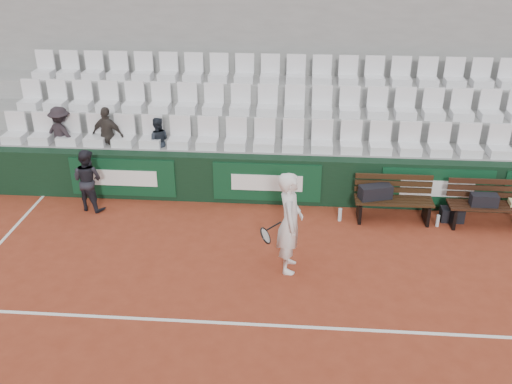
# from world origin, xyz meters

# --- Properties ---
(ground) EXTENTS (80.00, 80.00, 0.00)m
(ground) POSITION_xyz_m (0.00, 0.00, 0.00)
(ground) COLOR maroon
(ground) RESTS_ON ground
(court_baseline) EXTENTS (18.00, 0.06, 0.01)m
(court_baseline) POSITION_xyz_m (0.00, 0.00, 0.00)
(court_baseline) COLOR white
(court_baseline) RESTS_ON ground
(back_barrier) EXTENTS (18.00, 0.34, 1.00)m
(back_barrier) POSITION_xyz_m (0.07, 3.99, 0.50)
(back_barrier) COLOR black
(back_barrier) RESTS_ON ground
(grandstand_tier_front) EXTENTS (18.00, 0.95, 1.00)m
(grandstand_tier_front) POSITION_xyz_m (0.00, 4.62, 0.50)
(grandstand_tier_front) COLOR gray
(grandstand_tier_front) RESTS_ON ground
(grandstand_tier_mid) EXTENTS (18.00, 0.95, 1.45)m
(grandstand_tier_mid) POSITION_xyz_m (0.00, 5.58, 0.72)
(grandstand_tier_mid) COLOR gray
(grandstand_tier_mid) RESTS_ON ground
(grandstand_tier_back) EXTENTS (18.00, 0.95, 1.90)m
(grandstand_tier_back) POSITION_xyz_m (0.00, 6.53, 0.95)
(grandstand_tier_back) COLOR #989895
(grandstand_tier_back) RESTS_ON ground
(grandstand_rear_wall) EXTENTS (18.00, 0.30, 4.40)m
(grandstand_rear_wall) POSITION_xyz_m (0.00, 7.15, 2.20)
(grandstand_rear_wall) COLOR gray
(grandstand_rear_wall) RESTS_ON ground
(seat_row_front) EXTENTS (11.90, 0.44, 0.63)m
(seat_row_front) POSITION_xyz_m (0.00, 4.45, 1.31)
(seat_row_front) COLOR silver
(seat_row_front) RESTS_ON grandstand_tier_front
(seat_row_mid) EXTENTS (11.90, 0.44, 0.63)m
(seat_row_mid) POSITION_xyz_m (0.00, 5.40, 1.77)
(seat_row_mid) COLOR silver
(seat_row_mid) RESTS_ON grandstand_tier_mid
(seat_row_back) EXTENTS (11.90, 0.44, 0.63)m
(seat_row_back) POSITION_xyz_m (0.00, 6.35, 2.21)
(seat_row_back) COLOR silver
(seat_row_back) RESTS_ON grandstand_tier_back
(bench_left) EXTENTS (1.50, 0.56, 0.45)m
(bench_left) POSITION_xyz_m (2.30, 3.38, 0.23)
(bench_left) COLOR #321E0F
(bench_left) RESTS_ON ground
(bench_right) EXTENTS (1.50, 0.56, 0.45)m
(bench_right) POSITION_xyz_m (4.08, 3.30, 0.23)
(bench_right) COLOR #32190F
(bench_right) RESTS_ON ground
(sports_bag_left) EXTENTS (0.68, 0.45, 0.27)m
(sports_bag_left) POSITION_xyz_m (1.94, 3.42, 0.58)
(sports_bag_left) COLOR black
(sports_bag_left) RESTS_ON bench_left
(sports_bag_right) EXTENTS (0.50, 0.24, 0.23)m
(sports_bag_right) POSITION_xyz_m (3.96, 3.27, 0.57)
(sports_bag_right) COLOR black
(sports_bag_right) RESTS_ON bench_right
(sports_bag_ground) EXTENTS (0.45, 0.28, 0.27)m
(sports_bag_ground) POSITION_xyz_m (3.47, 3.45, 0.13)
(sports_bag_ground) COLOR black
(sports_bag_ground) RESTS_ON ground
(water_bottle_near) EXTENTS (0.07, 0.07, 0.26)m
(water_bottle_near) POSITION_xyz_m (1.28, 3.28, 0.13)
(water_bottle_near) COLOR silver
(water_bottle_near) RESTS_ON ground
(water_bottle_far) EXTENTS (0.07, 0.07, 0.24)m
(water_bottle_far) POSITION_xyz_m (3.15, 3.20, 0.12)
(water_bottle_far) COLOR silver
(water_bottle_far) RESTS_ON ground
(tennis_player) EXTENTS (0.71, 0.65, 1.78)m
(tennis_player) POSITION_xyz_m (0.31, 1.54, 0.89)
(tennis_player) COLOR silver
(tennis_player) RESTS_ON ground
(ball_kid) EXTENTS (0.75, 0.65, 1.30)m
(ball_kid) POSITION_xyz_m (-3.77, 3.39, 0.65)
(ball_kid) COLOR black
(ball_kid) RESTS_ON ground
(spectator_a) EXTENTS (0.92, 0.74, 1.24)m
(spectator_a) POSITION_xyz_m (-4.67, 4.50, 1.62)
(spectator_a) COLOR black
(spectator_a) RESTS_ON grandstand_tier_front
(spectator_b) EXTENTS (0.79, 0.46, 1.26)m
(spectator_b) POSITION_xyz_m (-3.65, 4.50, 1.63)
(spectator_b) COLOR #342E2A
(spectator_b) RESTS_ON grandstand_tier_front
(spectator_c) EXTENTS (0.59, 0.50, 1.06)m
(spectator_c) POSITION_xyz_m (-2.58, 4.50, 1.53)
(spectator_c) COLOR #1C232B
(spectator_c) RESTS_ON grandstand_tier_front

